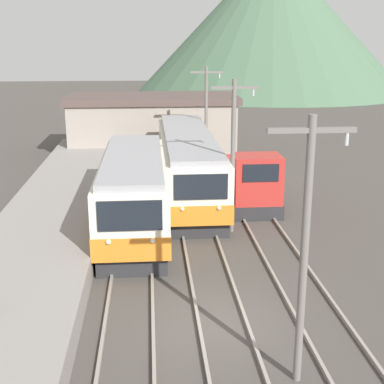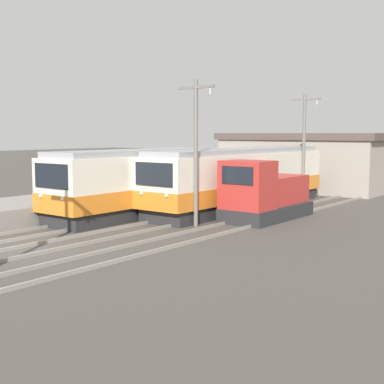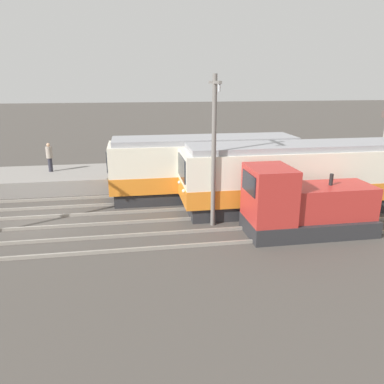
{
  "view_description": "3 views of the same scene",
  "coord_description": "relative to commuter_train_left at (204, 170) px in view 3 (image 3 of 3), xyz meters",
  "views": [
    {
      "loc": [
        -1.87,
        -14.28,
        8.25
      ],
      "look_at": [
        -0.09,
        7.7,
        1.95
      ],
      "focal_mm": 50.0,
      "sensor_mm": 36.0,
      "label": 1
    },
    {
      "loc": [
        16.55,
        -11.28,
        4.29
      ],
      "look_at": [
        1.31,
        8.25,
        1.55
      ],
      "focal_mm": 50.0,
      "sensor_mm": 36.0,
      "label": 2
    },
    {
      "loc": [
        17.45,
        4.46,
        6.41
      ],
      "look_at": [
        1.49,
        7.11,
        1.57
      ],
      "focal_mm": 35.0,
      "sensor_mm": 36.0,
      "label": 3
    }
  ],
  "objects": [
    {
      "name": "shunting_locomotive",
      "position": [
        5.8,
        3.17,
        -0.4
      ],
      "size": [
        2.4,
        5.55,
        3.0
      ],
      "color": "#28282B",
      "rests_on": "ground"
    },
    {
      "name": "track_left",
      "position": [
        0.0,
        -8.49,
        -1.54
      ],
      "size": [
        1.54,
        60.0,
        0.14
      ],
      "color": "gray",
      "rests_on": "ground"
    },
    {
      "name": "track_center",
      "position": [
        2.8,
        -8.49,
        -1.54
      ],
      "size": [
        1.54,
        60.0,
        0.14
      ],
      "color": "gray",
      "rests_on": "ground"
    },
    {
      "name": "person_on_platform",
      "position": [
        -4.0,
        -9.04,
        0.28
      ],
      "size": [
        0.38,
        0.38,
        1.79
      ],
      "color": "#282833",
      "rests_on": "platform_left"
    },
    {
      "name": "catenary_mast_mid",
      "position": [
        4.31,
        -0.46,
        2.05
      ],
      "size": [
        2.0,
        0.2,
        6.68
      ],
      "color": "slate",
      "rests_on": "ground"
    },
    {
      "name": "commuter_train_center",
      "position": [
        2.8,
        5.68,
        -0.01
      ],
      "size": [
        2.84,
        14.79,
        3.43
      ],
      "color": "#28282B",
      "rests_on": "ground"
    },
    {
      "name": "platform_left",
      "position": [
        -3.65,
        -8.49,
        -1.15
      ],
      "size": [
        4.5,
        54.0,
        0.91
      ],
      "primitive_type": "cube",
      "color": "gray",
      "rests_on": "ground"
    },
    {
      "name": "track_right",
      "position": [
        5.8,
        -8.49,
        -1.54
      ],
      "size": [
        1.54,
        60.0,
        0.14
      ],
      "color": "gray",
      "rests_on": "ground"
    },
    {
      "name": "commuter_train_left",
      "position": [
        0.0,
        0.0,
        0.0
      ],
      "size": [
        2.84,
        10.58,
        3.44
      ],
      "color": "#28282B",
      "rests_on": "ground"
    },
    {
      "name": "ground_plane",
      "position": [
        2.6,
        -8.49,
        -1.61
      ],
      "size": [
        200.0,
        200.0,
        0.0
      ],
      "primitive_type": "plane",
      "color": "#47423D"
    }
  ]
}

